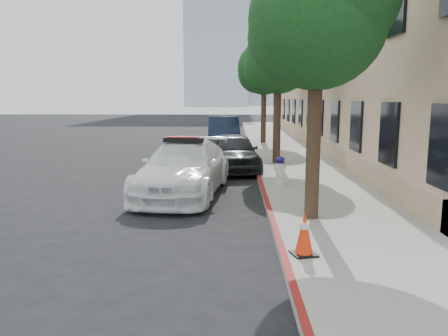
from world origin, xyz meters
name	(u,v)px	position (x,y,z in m)	size (l,w,h in m)	color
ground	(187,202)	(0.00, 0.00, 0.00)	(120.00, 120.00, 0.00)	black
sidewalk	(283,152)	(3.60, 10.00, 0.07)	(3.20, 50.00, 0.15)	gray
curb_strip	(251,152)	(2.06, 10.00, 0.07)	(0.12, 50.00, 0.15)	maroon
building	(372,58)	(9.20, 15.00, 5.00)	(8.00, 36.00, 10.00)	tan
tower_left	(217,1)	(-4.00, 120.00, 30.00)	(18.00, 14.00, 60.00)	#9EA8B7
tower_right	(259,37)	(9.00, 135.00, 22.00)	(14.00, 14.00, 44.00)	#9EA8B7
tree_near	(319,19)	(2.93, -2.01, 4.27)	(2.92, 2.82, 5.62)	black
tree_mid	(279,59)	(2.93, 5.99, 4.16)	(2.77, 2.64, 5.43)	black
tree_far	(265,67)	(2.93, 13.99, 4.39)	(3.10, 3.00, 5.81)	black
police_car	(184,168)	(-0.17, 0.88, 0.75)	(2.66, 5.33, 1.64)	white
parked_car_mid	(233,152)	(1.20, 5.00, 0.71)	(1.67, 4.15, 1.41)	black
parked_car_far	(224,130)	(0.61, 14.20, 0.82)	(1.73, 4.96, 1.64)	black
fire_hydrant	(280,171)	(2.59, 1.62, 0.56)	(0.36, 0.33, 0.85)	silver
traffic_cone	(304,233)	(2.39, -4.27, 0.51)	(0.48, 0.48, 0.73)	black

